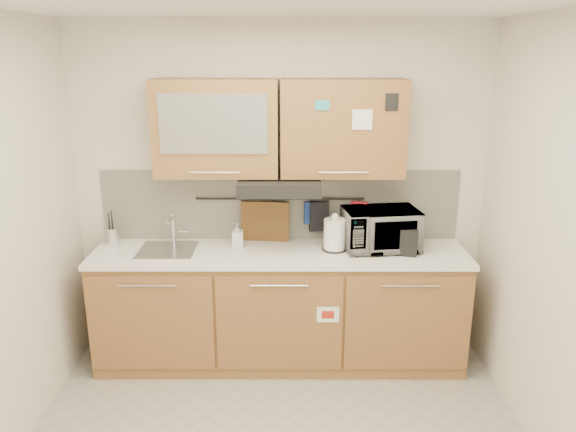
{
  "coord_description": "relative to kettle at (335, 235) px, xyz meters",
  "views": [
    {
      "loc": [
        0.07,
        -2.79,
        2.38
      ],
      "look_at": [
        0.06,
        1.05,
        1.24
      ],
      "focal_mm": 35.0,
      "sensor_mm": 36.0,
      "label": 1
    }
  ],
  "objects": [
    {
      "name": "utensil_crock",
      "position": [
        -1.72,
        0.12,
        -0.04
      ],
      "size": [
        0.12,
        0.12,
        0.27
      ],
      "rotation": [
        0.0,
        0.0,
        -0.06
      ],
      "color": "silver",
      "rests_on": "countertop"
    },
    {
      "name": "range_hood",
      "position": [
        -0.41,
        0.03,
        0.38
      ],
      "size": [
        0.6,
        0.46,
        0.1
      ],
      "primitive_type": "cube",
      "color": "black",
      "rests_on": "upper_cabinets"
    },
    {
      "name": "soap_bottle",
      "position": [
        -0.74,
        0.07,
        -0.02
      ],
      "size": [
        0.09,
        0.09,
        0.19
      ],
      "primitive_type": "imported",
      "rotation": [
        0.0,
        0.0,
        0.05
      ],
      "color": "#999999",
      "rests_on": "countertop"
    },
    {
      "name": "base_cabinet",
      "position": [
        -0.41,
        -0.03,
        -0.63
      ],
      "size": [
        2.8,
        0.64,
        0.88
      ],
      "color": "#A97C3C",
      "rests_on": "floor"
    },
    {
      "name": "kettle",
      "position": [
        0.0,
        0.0,
        0.0
      ],
      "size": [
        0.22,
        0.21,
        0.29
      ],
      "rotation": [
        0.0,
        0.0,
        0.36
      ],
      "color": "white",
      "rests_on": "countertop"
    },
    {
      "name": "countertop",
      "position": [
        -0.41,
        -0.03,
        -0.14
      ],
      "size": [
        2.82,
        0.62,
        0.04
      ],
      "primitive_type": "cube",
      "color": "white",
      "rests_on": "base_cabinet"
    },
    {
      "name": "wall_back",
      "position": [
        -0.41,
        0.28,
        0.26
      ],
      "size": [
        3.2,
        0.0,
        3.2
      ],
      "primitive_type": "plane",
      "rotation": [
        1.57,
        0.0,
        0.0
      ],
      "color": "silver",
      "rests_on": "ground"
    },
    {
      "name": "toaster",
      "position": [
        0.48,
        -0.06,
        -0.01
      ],
      "size": [
        0.3,
        0.23,
        0.2
      ],
      "rotation": [
        0.0,
        0.0,
        -0.28
      ],
      "color": "black",
      "rests_on": "countertop"
    },
    {
      "name": "dark_pouch",
      "position": [
        -0.11,
        0.22,
        0.09
      ],
      "size": [
        0.16,
        0.07,
        0.24
      ],
      "primitive_type": "cube",
      "rotation": [
        0.0,
        0.0,
        0.15
      ],
      "color": "black",
      "rests_on": "utensil_rail"
    },
    {
      "name": "microwave",
      "position": [
        0.35,
        0.03,
        0.04
      ],
      "size": [
        0.6,
        0.45,
        0.31
      ],
      "primitive_type": "imported",
      "rotation": [
        0.0,
        0.0,
        0.14
      ],
      "color": "#999999",
      "rests_on": "countertop"
    },
    {
      "name": "backsplash",
      "position": [
        -0.41,
        0.27,
        0.16
      ],
      "size": [
        2.8,
        0.02,
        0.56
      ],
      "primitive_type": "cube",
      "color": "silver",
      "rests_on": "countertop"
    },
    {
      "name": "cutting_board",
      "position": [
        -0.53,
        0.22,
        -0.03
      ],
      "size": [
        0.38,
        0.06,
        0.47
      ],
      "primitive_type": "cube",
      "rotation": [
        0.0,
        0.0,
        -0.1
      ],
      "color": "brown",
      "rests_on": "utensil_rail"
    },
    {
      "name": "ceiling",
      "position": [
        -0.41,
        -1.22,
        1.56
      ],
      "size": [
        3.2,
        3.2,
        0.0
      ],
      "primitive_type": "plane",
      "rotation": [
        3.14,
        0.0,
        0.0
      ],
      "color": "white",
      "rests_on": "wall_back"
    },
    {
      "name": "upper_cabinets",
      "position": [
        -0.42,
        0.1,
        0.79
      ],
      "size": [
        1.82,
        0.37,
        0.7
      ],
      "color": "#A97C3C",
      "rests_on": "wall_back"
    },
    {
      "name": "pot_holder",
      "position": [
        0.21,
        0.22,
        0.12
      ],
      "size": [
        0.13,
        0.06,
        0.16
      ],
      "primitive_type": "cube",
      "rotation": [
        0.0,
        0.0,
        -0.32
      ],
      "color": "red",
      "rests_on": "utensil_rail"
    },
    {
      "name": "oven_mitt",
      "position": [
        -0.17,
        0.22,
        0.12
      ],
      "size": [
        0.11,
        0.06,
        0.18
      ],
      "primitive_type": "cube",
      "rotation": [
        0.0,
        0.0,
        0.37
      ],
      "color": "navy",
      "rests_on": "utensil_rail"
    },
    {
      "name": "utensil_rail",
      "position": [
        -0.41,
        0.23,
        0.22
      ],
      "size": [
        1.3,
        0.02,
        0.02
      ],
      "primitive_type": "cylinder",
      "rotation": [
        0.0,
        1.57,
        0.0
      ],
      "color": "black",
      "rests_on": "backsplash"
    },
    {
      "name": "sink",
      "position": [
        -1.26,
        -0.01,
        -0.11
      ],
      "size": [
        0.42,
        0.4,
        0.26
      ],
      "color": "silver",
      "rests_on": "countertop"
    }
  ]
}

